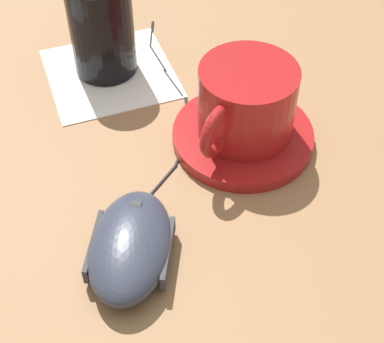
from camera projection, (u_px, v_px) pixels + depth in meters
The scene contains 7 objects.
ground_plane at pixel (114, 125), 0.57m from camera, with size 3.00×3.00×0.00m, color olive.
saucer at pixel (243, 136), 0.55m from camera, with size 0.13×0.13×0.01m, color maroon.
coffee_cup at pixel (246, 102), 0.53m from camera, with size 0.09×0.12×0.07m.
computer_mouse at pixel (130, 246), 0.46m from camera, with size 0.11×0.13×0.04m.
mouse_cable at pixel (169, 99), 0.60m from camera, with size 0.19×0.20×0.00m.
napkin_under_glass at pixel (110, 73), 0.63m from camera, with size 0.13×0.13×0.00m, color silver.
drinking_glass at pixel (102, 27), 0.59m from camera, with size 0.07×0.07×0.10m, color black.
Camera 1 is at (-0.34, 0.26, 0.39)m, focal length 55.00 mm.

